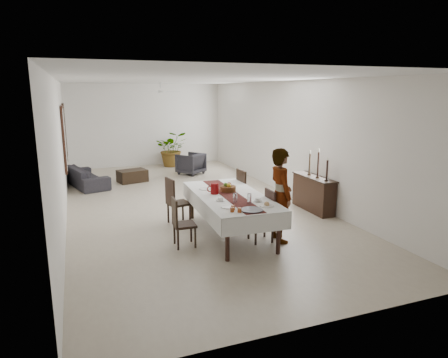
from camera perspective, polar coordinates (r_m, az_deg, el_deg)
floor at (r=10.63m, az=-5.20°, el=-3.54°), size 6.00×12.00×0.00m
ceiling at (r=10.22m, az=-5.56°, el=13.98°), size 6.00×12.00×0.02m
wall_back at (r=16.14m, az=-11.07°, el=7.55°), size 6.00×0.02×3.20m
wall_front at (r=4.88m, az=13.66°, el=-3.63°), size 6.00×0.02×3.20m
wall_left at (r=9.95m, az=-22.30°, el=3.91°), size 0.02×12.00×3.20m
wall_right at (r=11.46m, az=9.33°, el=5.68°), size 0.02×12.00×3.20m
dining_table_top at (r=8.18m, az=0.85°, el=-2.52°), size 1.21×2.71×0.06m
table_leg_fl at (r=7.01m, az=0.49°, el=-8.70°), size 0.08×0.08×0.78m
table_leg_fr at (r=7.37m, az=7.78°, el=-7.75°), size 0.08×0.08×0.78m
table_leg_bl at (r=9.33m, az=-4.59°, el=-3.32°), size 0.08×0.08×0.78m
table_leg_br at (r=9.60m, az=1.10°, el=-2.83°), size 0.08×0.08×0.78m
tablecloth_top at (r=8.17m, az=0.85°, el=-2.29°), size 1.42×2.92×0.01m
tablecloth_drape_left at (r=8.03m, az=-3.55°, el=-3.78°), size 0.12×2.87×0.33m
tablecloth_drape_right at (r=8.44m, az=5.03°, el=-2.99°), size 0.12×2.87×0.33m
tablecloth_drape_near at (r=6.94m, az=4.78°, el=-6.44°), size 1.31×0.06×0.33m
tablecloth_drape_far at (r=9.53m, az=-2.00°, el=-1.15°), size 1.31×0.06×0.33m
table_runner at (r=8.17m, az=0.85°, el=-2.23°), size 0.49×2.80×0.00m
red_pitcher at (r=8.21m, az=-1.36°, el=-1.37°), size 0.17×0.17×0.22m
pitcher_handle at (r=8.18m, az=-2.00°, el=-1.42°), size 0.13×0.03×0.13m
wine_glass_near at (r=7.54m, az=3.64°, el=-2.80°), size 0.08×0.08×0.19m
wine_glass_mid at (r=7.55m, az=1.60°, el=-2.74°), size 0.08×0.08×0.19m
teacup_right at (r=7.68m, az=4.86°, el=-3.00°), size 0.10×0.10×0.07m
saucer_right at (r=7.68m, az=4.86°, el=-3.19°), size 0.17×0.17×0.01m
teacup_left at (r=7.70m, az=-0.53°, el=-2.91°), size 0.10×0.10×0.07m
saucer_left at (r=7.71m, az=-0.53°, el=-3.10°), size 0.17×0.17×0.01m
plate_near_right at (r=7.40m, az=6.12°, el=-3.82°), size 0.27×0.27×0.02m
bread_near_right at (r=7.40m, az=6.13°, el=-3.59°), size 0.10×0.10×0.10m
plate_near_left at (r=7.30m, az=0.55°, el=-3.98°), size 0.27×0.27×0.02m
plate_far_left at (r=8.63m, az=-2.73°, el=-1.40°), size 0.27×0.27×0.02m
serving_tray at (r=7.11m, az=3.98°, el=-4.43°), size 0.40×0.40×0.02m
jam_jar_a at (r=6.99m, az=2.22°, el=-4.46°), size 0.07×0.07×0.08m
jam_jar_b at (r=7.01m, az=1.18°, el=-4.39°), size 0.07×0.07×0.08m
jam_jar_c at (r=7.13m, az=1.30°, el=-4.11°), size 0.07×0.07×0.08m
fruit_basket at (r=8.43m, az=0.59°, el=-1.40°), size 0.33×0.33×0.11m
fruit_red at (r=8.44m, az=0.75°, el=-0.79°), size 0.10×0.10×0.10m
fruit_green at (r=8.42m, az=0.23°, el=-0.82°), size 0.09×0.09×0.09m
fruit_yellow at (r=8.36m, az=0.71°, el=-0.93°), size 0.09×0.09×0.09m
chair_right_near_seat at (r=7.94m, az=5.25°, el=-5.71°), size 0.44×0.44×0.05m
chair_right_near_leg_fl at (r=7.94m, az=6.92°, el=-7.58°), size 0.04×0.04×0.43m
chair_right_near_leg_fr at (r=8.24m, az=5.83°, el=-6.79°), size 0.04×0.04×0.43m
chair_right_near_leg_bl at (r=7.79m, az=4.56°, el=-7.91°), size 0.04×0.04×0.43m
chair_right_near_leg_br at (r=8.10m, az=3.54°, el=-7.09°), size 0.04×0.04×0.43m
chair_right_near_back at (r=7.93m, az=6.59°, el=-3.52°), size 0.05×0.43×0.55m
chair_right_far_seat at (r=9.35m, az=1.25°, el=-2.56°), size 0.49×0.49×0.05m
chair_right_far_leg_fl at (r=9.33m, az=2.83°, el=-4.28°), size 0.05×0.05×0.47m
chair_right_far_leg_fr at (r=9.67m, az=1.83°, el=-3.67°), size 0.05×0.05×0.47m
chair_right_far_leg_bl at (r=9.18m, az=0.63°, el=-4.56°), size 0.05×0.05×0.47m
chair_right_far_leg_br at (r=9.52m, az=-0.30°, el=-3.93°), size 0.05×0.05×0.47m
chair_right_far_back at (r=9.36m, az=2.47°, el=-0.52°), size 0.06×0.48×0.60m
chair_left_near_seat at (r=7.70m, az=-5.66°, el=-6.53°), size 0.42×0.42×0.05m
chair_left_near_leg_fl at (r=7.89m, az=-7.09°, el=-7.80°), size 0.04×0.04×0.40m
chair_left_near_leg_fr at (r=7.59m, az=-6.57°, el=-8.64°), size 0.04×0.04×0.40m
chair_left_near_leg_bl at (r=7.96m, az=-4.73°, el=-7.57°), size 0.04×0.04×0.40m
chair_left_near_leg_br at (r=7.66m, az=-4.12°, el=-8.39°), size 0.04×0.04×0.40m
chair_left_near_back at (r=7.58m, az=-7.07°, el=-4.68°), size 0.05×0.41×0.52m
chair_left_far_seat at (r=8.98m, az=-6.48°, el=-3.48°), size 0.52×0.52×0.05m
chair_left_far_leg_fl at (r=9.13m, az=-7.97°, el=-4.86°), size 0.05×0.05×0.44m
chair_left_far_leg_fr at (r=8.82m, az=-7.01°, el=-5.47°), size 0.05×0.05×0.44m
chair_left_far_leg_bl at (r=9.28m, az=-5.90°, el=-4.52°), size 0.05×0.05×0.44m
chair_left_far_leg_br at (r=8.97m, az=-4.88°, el=-5.12°), size 0.05×0.05×0.44m
chair_left_far_back at (r=8.82m, az=-7.72°, el=-1.76°), size 0.13×0.45×0.57m
woman at (r=7.87m, az=8.08°, el=-2.33°), size 0.49×0.71×1.86m
sideboard_body at (r=10.17m, az=12.65°, el=-2.10°), size 0.37×1.39×0.83m
sideboard_top at (r=10.07m, az=12.77°, el=0.27°), size 0.41×1.45×0.03m
candlestick_near_base at (r=9.65m, az=14.43°, el=-0.17°), size 0.09×0.09×0.03m
candlestick_near_shaft at (r=9.60m, az=14.51°, el=1.26°), size 0.05×0.05×0.46m
candlestick_near_candle at (r=9.56m, az=14.59°, el=2.84°), size 0.03×0.03×0.07m
candlestick_mid_base at (r=9.95m, az=13.21°, el=0.27°), size 0.09×0.09×0.03m
candlestick_mid_shaft at (r=9.89m, az=13.31°, el=2.05°), size 0.05×0.05×0.60m
candlestick_mid_candle at (r=9.84m, az=13.40°, el=3.99°), size 0.03×0.03×0.07m
candlestick_far_base at (r=10.25m, az=12.07°, el=0.68°), size 0.09×0.09×0.03m
candlestick_far_shaft at (r=10.20m, az=12.14°, el=2.16°), size 0.05×0.05×0.51m
candlestick_far_candle at (r=10.15m, az=12.22°, el=3.78°), size 0.03×0.03×0.07m
sofa at (r=13.19m, az=-19.02°, el=0.34°), size 1.34×2.23×0.61m
armchair at (r=14.32m, az=-4.78°, el=2.21°), size 1.14×1.15×0.76m
coffee_table at (r=13.41m, az=-12.97°, el=0.44°), size 1.02×0.80×0.40m
potted_plant at (r=15.89m, az=-7.41°, el=4.30°), size 1.42×1.29×1.38m
mirror_frame_near at (r=12.14m, az=-21.89°, el=5.33°), size 0.06×1.05×1.85m
mirror_glass_near at (r=12.13m, az=-21.73°, el=5.34°), size 0.01×0.90×1.70m
mirror_frame_far at (r=14.22m, az=-21.77°, el=6.26°), size 0.06×1.05×1.85m
mirror_glass_far at (r=14.22m, az=-21.63°, el=6.27°), size 0.01×0.90×1.70m
fan_rod at (r=13.14m, az=-9.07°, el=13.10°), size 0.04×0.04×0.20m
fan_hub at (r=13.14m, az=-9.03°, el=12.23°), size 0.16×0.16×0.08m
fan_blade_n at (r=13.48m, az=-9.35°, el=12.22°), size 0.10×0.55×0.01m
fan_blade_s at (r=12.79m, az=-8.71°, el=12.24°), size 0.10×0.55×0.01m
fan_blade_e at (r=13.21m, az=-7.51°, el=12.28°), size 0.55×0.10×0.01m
fan_blade_w at (r=13.07m, az=-10.57°, el=12.18°), size 0.55×0.10×0.01m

